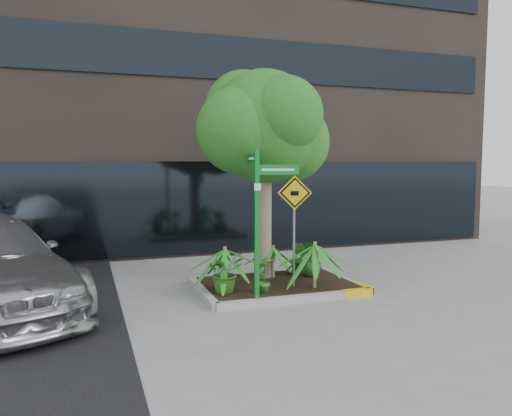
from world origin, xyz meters
name	(u,v)px	position (x,y,z in m)	size (l,w,h in m)	color
ground	(273,294)	(0.00, 0.00, 0.00)	(80.00, 80.00, 0.00)	gray
building	(200,26)	(0.50, 8.50, 7.50)	(18.00, 8.00, 15.00)	#2D2621
planter	(278,285)	(0.23, 0.27, 0.10)	(3.35, 2.36, 0.15)	#9E9E99
tree	(264,127)	(0.11, 0.86, 3.43)	(3.13, 2.78, 4.70)	gray
palm_front	(315,245)	(0.77, -0.35, 1.02)	(1.05, 1.05, 1.17)	gray
palm_left	(225,249)	(-0.96, 0.20, 0.94)	(0.95, 0.95, 1.06)	gray
palm_back	(273,248)	(0.30, 0.77, 0.81)	(0.79, 0.79, 0.88)	gray
shrub_a	(225,272)	(-1.04, -0.11, 0.55)	(0.73, 0.73, 0.81)	#245B1A
shrub_b	(312,259)	(1.16, 0.58, 0.54)	(0.43, 0.43, 0.78)	#20651E
shrub_c	(265,274)	(-0.34, -0.44, 0.52)	(0.39, 0.39, 0.74)	#376E22
shrub_d	(299,258)	(0.96, 0.88, 0.52)	(0.41, 0.41, 0.74)	#2C5F1B
street_sign_post	(259,210)	(-0.54, -0.68, 1.79)	(0.86, 0.90, 2.90)	#0A7720
cattle_sign	(294,212)	(0.42, -0.10, 1.68)	(0.66, 0.26, 2.26)	slate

